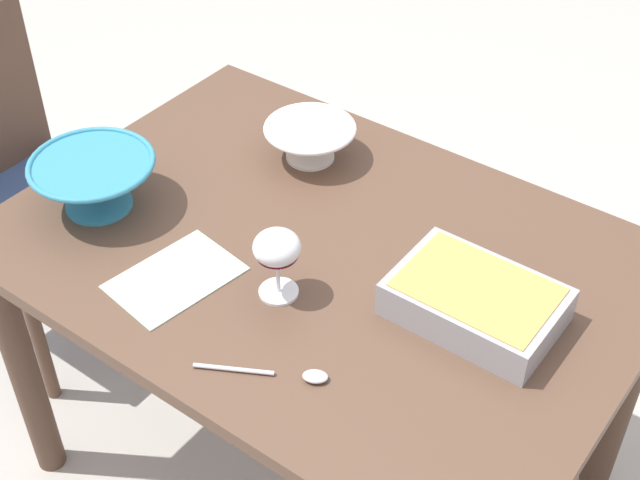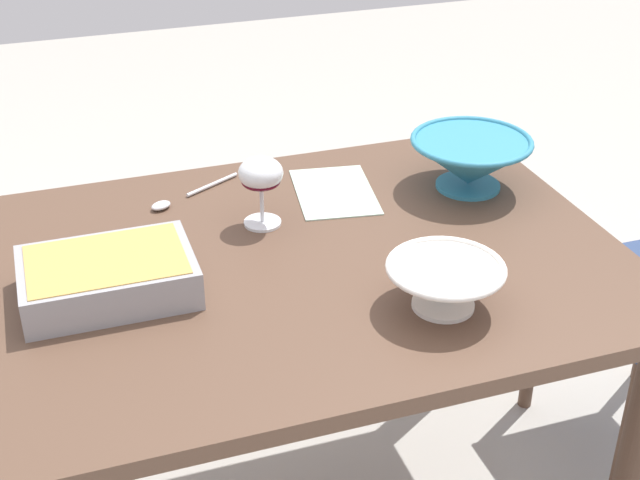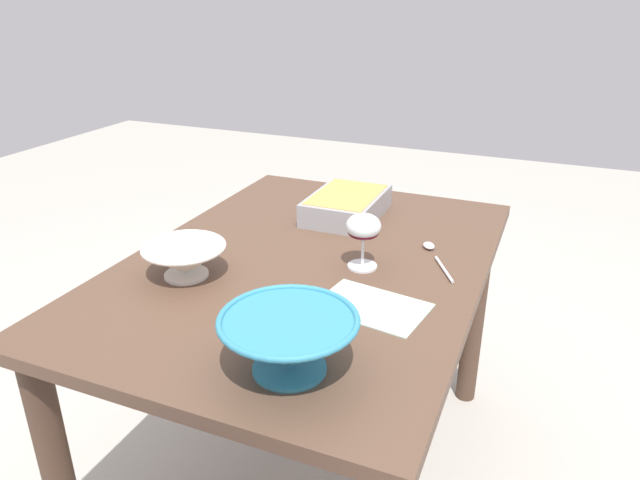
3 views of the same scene
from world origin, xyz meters
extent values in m
cube|color=brown|center=(0.00, 0.00, 0.72)|extent=(1.25, 0.89, 0.03)
cylinder|color=#493427|center=(-0.56, -0.38, 0.35)|extent=(0.07, 0.07, 0.70)
cylinder|color=#493427|center=(0.56, -0.38, 0.35)|extent=(0.07, 0.07, 0.70)
cylinder|color=#493427|center=(-0.56, 0.38, 0.35)|extent=(0.07, 0.07, 0.70)
cylinder|color=brown|center=(-0.73, -0.23, 0.22)|extent=(0.04, 0.04, 0.43)
cylinder|color=brown|center=(-0.73, 0.17, 0.22)|extent=(0.04, 0.04, 0.43)
cylinder|color=white|center=(0.01, -0.15, 0.74)|extent=(0.08, 0.08, 0.01)
cylinder|color=white|center=(0.01, -0.15, 0.78)|extent=(0.01, 0.01, 0.08)
ellipsoid|color=white|center=(0.01, -0.15, 0.85)|extent=(0.09, 0.09, 0.06)
ellipsoid|color=#4C0A19|center=(0.01, -0.15, 0.83)|extent=(0.08, 0.08, 0.03)
cube|color=#99999E|center=(0.33, 0.02, 0.77)|extent=(0.30, 0.20, 0.07)
cube|color=tan|center=(0.33, 0.02, 0.80)|extent=(0.27, 0.18, 0.02)
cylinder|color=teal|center=(-0.45, -0.16, 0.74)|extent=(0.14, 0.14, 0.01)
cone|color=teal|center=(-0.45, -0.16, 0.79)|extent=(0.25, 0.25, 0.10)
torus|color=teal|center=(-0.45, -0.16, 0.84)|extent=(0.26, 0.26, 0.01)
cylinder|color=white|center=(-0.20, 0.24, 0.74)|extent=(0.11, 0.11, 0.01)
cone|color=white|center=(-0.20, 0.24, 0.78)|extent=(0.20, 0.20, 0.07)
torus|color=white|center=(-0.20, 0.24, 0.81)|extent=(0.20, 0.20, 0.01)
cylinder|color=silver|center=(0.07, -0.34, 0.74)|extent=(0.13, 0.07, 0.01)
ellipsoid|color=silver|center=(0.19, -0.28, 0.74)|extent=(0.05, 0.05, 0.01)
cube|color=#B2CCB7|center=(-0.17, -0.23, 0.74)|extent=(0.20, 0.26, 0.00)
camera|label=1|loc=(0.79, -1.07, 1.90)|focal=50.36mm
camera|label=2|loc=(0.41, 1.39, 1.60)|focal=50.47mm
camera|label=3|loc=(-1.27, -0.57, 1.39)|focal=32.85mm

